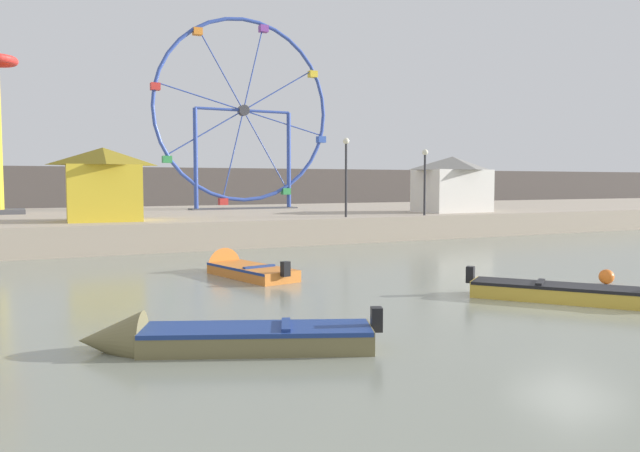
# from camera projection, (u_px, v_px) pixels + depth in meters

# --- Properties ---
(ground_plane) EXTENTS (240.00, 240.00, 0.00)m
(ground_plane) POSITION_uv_depth(u_px,v_px,m) (570.00, 303.00, 15.55)
(ground_plane) COLOR gray
(quay_promenade) EXTENTS (110.00, 19.92, 1.26)m
(quay_promenade) POSITION_uv_depth(u_px,v_px,m) (239.00, 221.00, 38.35)
(quay_promenade) COLOR tan
(quay_promenade) RESTS_ON ground_plane
(distant_town_skyline) EXTENTS (140.00, 3.00, 4.40)m
(distant_town_skyline) POSITION_uv_depth(u_px,v_px,m) (159.00, 191.00, 58.92)
(distant_town_skyline) COLOR #564C47
(distant_town_skyline) RESTS_ON ground_plane
(motorboat_orange_hull) EXTENTS (2.21, 4.66, 1.25)m
(motorboat_orange_hull) POSITION_uv_depth(u_px,v_px,m) (237.00, 268.00, 20.44)
(motorboat_orange_hull) COLOR orange
(motorboat_orange_hull) RESTS_ON ground_plane
(motorboat_olive_wood) EXTENTS (5.24, 3.04, 1.07)m
(motorboat_olive_wood) POSITION_uv_depth(u_px,v_px,m) (208.00, 338.00, 11.13)
(motorboat_olive_wood) COLOR olive
(motorboat_olive_wood) RESTS_ON ground_plane
(motorboat_mustard_yellow) EXTENTS (4.34, 5.12, 1.03)m
(motorboat_mustard_yellow) POSITION_uv_depth(u_px,v_px,m) (604.00, 295.00, 15.35)
(motorboat_mustard_yellow) COLOR gold
(motorboat_mustard_yellow) RESTS_ON ground_plane
(ferris_wheel_blue_frame) EXTENTS (11.98, 1.20, 12.46)m
(ferris_wheel_blue_frame) POSITION_uv_depth(u_px,v_px,m) (243.00, 114.00, 40.79)
(ferris_wheel_blue_frame) COLOR #334CA8
(ferris_wheel_blue_frame) RESTS_ON quay_promenade
(carnival_booth_yellow_awning) EXTENTS (3.63, 3.10, 3.34)m
(carnival_booth_yellow_awning) POSITION_uv_depth(u_px,v_px,m) (104.00, 183.00, 28.26)
(carnival_booth_yellow_awning) COLOR yellow
(carnival_booth_yellow_awning) RESTS_ON quay_promenade
(carnival_booth_white_ticket) EXTENTS (4.64, 3.15, 3.28)m
(carnival_booth_white_ticket) POSITION_uv_depth(u_px,v_px,m) (452.00, 183.00, 36.82)
(carnival_booth_white_ticket) COLOR silver
(carnival_booth_white_ticket) RESTS_ON quay_promenade
(promenade_lamp_near) EXTENTS (0.32, 0.32, 4.00)m
(promenade_lamp_near) POSITION_uv_depth(u_px,v_px,m) (346.00, 166.00, 31.33)
(promenade_lamp_near) COLOR #2D2D33
(promenade_lamp_near) RESTS_ON quay_promenade
(promenade_lamp_far) EXTENTS (0.32, 0.32, 3.51)m
(promenade_lamp_far) POSITION_uv_depth(u_px,v_px,m) (425.00, 172.00, 32.96)
(promenade_lamp_far) COLOR #2D2D33
(promenade_lamp_far) RESTS_ON quay_promenade
(mooring_buoy_orange) EXTENTS (0.44, 0.44, 0.44)m
(mooring_buoy_orange) POSITION_uv_depth(u_px,v_px,m) (606.00, 277.00, 18.44)
(mooring_buoy_orange) COLOR orange
(mooring_buoy_orange) RESTS_ON ground_plane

